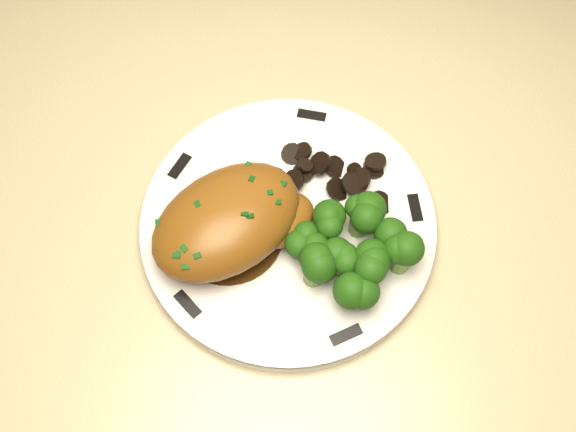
# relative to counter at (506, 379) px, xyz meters

# --- Properties ---
(counter) EXTENTS (2.02, 0.67, 0.99)m
(counter) POSITION_rel_counter_xyz_m (0.00, 0.00, 0.00)
(counter) COLOR brown
(counter) RESTS_ON ground
(plate) EXTENTS (0.31, 0.31, 0.02)m
(plate) POSITION_rel_counter_xyz_m (-0.29, -0.02, 0.44)
(plate) COLOR silver
(plate) RESTS_ON counter
(rim_accent_0) EXTENTS (0.03, 0.01, 0.00)m
(rim_accent_0) POSITION_rel_counter_xyz_m (-0.29, 0.08, 0.45)
(rim_accent_0) COLOR black
(rim_accent_0) RESTS_ON plate
(rim_accent_1) EXTENTS (0.02, 0.03, 0.00)m
(rim_accent_1) POSITION_rel_counter_xyz_m (-0.39, 0.02, 0.45)
(rim_accent_1) COLOR black
(rim_accent_1) RESTS_ON plate
(rim_accent_2) EXTENTS (0.02, 0.02, 0.00)m
(rim_accent_2) POSITION_rel_counter_xyz_m (-0.36, -0.10, 0.45)
(rim_accent_2) COLOR black
(rim_accent_2) RESTS_ON plate
(rim_accent_3) EXTENTS (0.03, 0.02, 0.00)m
(rim_accent_3) POSITION_rel_counter_xyz_m (-0.24, -0.11, 0.45)
(rim_accent_3) COLOR black
(rim_accent_3) RESTS_ON plate
(rim_accent_4) EXTENTS (0.01, 0.03, 0.00)m
(rim_accent_4) POSITION_rel_counter_xyz_m (-0.19, 0.01, 0.45)
(rim_accent_4) COLOR black
(rim_accent_4) RESTS_ON plate
(gravy_pool) EXTENTS (0.09, 0.09, 0.00)m
(gravy_pool) POSITION_rel_counter_xyz_m (-0.34, -0.04, 0.45)
(gravy_pool) COLOR #341E09
(gravy_pool) RESTS_ON plate
(chicken_breast) EXTENTS (0.15, 0.15, 0.05)m
(chicken_breast) POSITION_rel_counter_xyz_m (-0.33, -0.03, 0.47)
(chicken_breast) COLOR brown
(chicken_breast) RESTS_ON plate
(mushroom_pile) EXTENTS (0.08, 0.06, 0.02)m
(mushroom_pile) POSITION_rel_counter_xyz_m (-0.26, 0.03, 0.45)
(mushroom_pile) COLOR black
(mushroom_pile) RESTS_ON plate
(broccoli_florets) EXTENTS (0.10, 0.08, 0.04)m
(broccoli_florets) POSITION_rel_counter_xyz_m (-0.24, -0.05, 0.47)
(broccoli_florets) COLOR olive
(broccoli_florets) RESTS_ON plate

